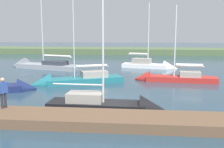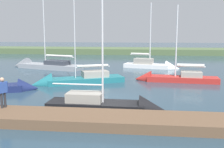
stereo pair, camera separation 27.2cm
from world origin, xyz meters
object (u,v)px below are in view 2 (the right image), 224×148
Objects in this scene: sailboat_mid_channel at (40,67)px; sailboat_outer_mooring at (171,79)px; sailboat_inner_slip at (155,67)px; sailboat_far_left at (113,106)px; sailboat_near_dock at (72,82)px; person_on_dock at (3,90)px.

sailboat_mid_channel is 1.59× the size of sailboat_outer_mooring.
sailboat_inner_slip is 9.58m from sailboat_outer_mooring.
sailboat_near_dock is at bearing 122.88° from sailboat_far_left.
sailboat_inner_slip reaches higher than person_on_dock.
sailboat_mid_channel is 21.59m from sailboat_far_left.
sailboat_outer_mooring reaches higher than person_on_dock.
sailboat_outer_mooring is at bearing -68.60° from sailboat_inner_slip.
sailboat_outer_mooring is at bearing 171.76° from sailboat_mid_channel.
sailboat_inner_slip is at bearing -149.96° from sailboat_near_dock.
sailboat_near_dock is 10.49m from person_on_dock.
sailboat_far_left is (3.46, 19.62, -0.06)m from sailboat_inner_slip.
person_on_dock is (1.33, 10.31, 1.44)m from sailboat_near_dock.
sailboat_mid_channel is 1.14× the size of sailboat_near_dock.
sailboat_inner_slip is at bearing 81.76° from sailboat_far_left.
person_on_dock is (-5.76, 20.40, 1.38)m from sailboat_mid_channel.
sailboat_mid_channel is at bearing 125.14° from sailboat_far_left.
sailboat_inner_slip is 0.85× the size of sailboat_near_dock.
sailboat_mid_channel reaches higher than sailboat_inner_slip.
sailboat_outer_mooring is 0.72× the size of sailboat_near_dock.
sailboat_near_dock is (-7.08, 10.09, -0.06)m from sailboat_mid_channel.
sailboat_mid_channel is 12.33m from sailboat_near_dock.
sailboat_inner_slip is at bearing -77.43° from sailboat_outer_mooring.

